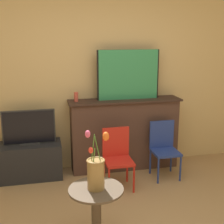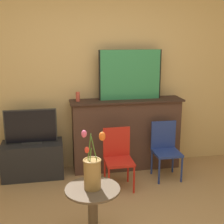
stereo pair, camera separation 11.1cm
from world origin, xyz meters
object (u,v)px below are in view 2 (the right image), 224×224
object	(u,v)px
chair_red	(118,155)
vase_tulips	(92,171)
painting	(130,75)
tv_monitor	(31,127)
chair_blue	(165,147)

from	to	relation	value
chair_red	vase_tulips	distance (m)	1.20
painting	chair_red	bearing A→B (deg)	-117.24
painting	tv_monitor	world-z (taller)	painting
painting	chair_blue	size ratio (longest dim) A/B	1.16
tv_monitor	painting	bearing A→B (deg)	2.47
painting	chair_blue	bearing A→B (deg)	-44.55
chair_blue	vase_tulips	distance (m)	1.69
painting	vase_tulips	world-z (taller)	painting
painting	chair_blue	distance (m)	1.06
chair_red	vase_tulips	xyz separation A→B (m)	(-0.45, -1.07, 0.30)
chair_red	chair_blue	distance (m)	0.69
chair_red	vase_tulips	world-z (taller)	vase_tulips
painting	tv_monitor	size ratio (longest dim) A/B	1.28
painting	chair_blue	xyz separation A→B (m)	(0.39, -0.38, -0.91)
tv_monitor	chair_blue	bearing A→B (deg)	-10.75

